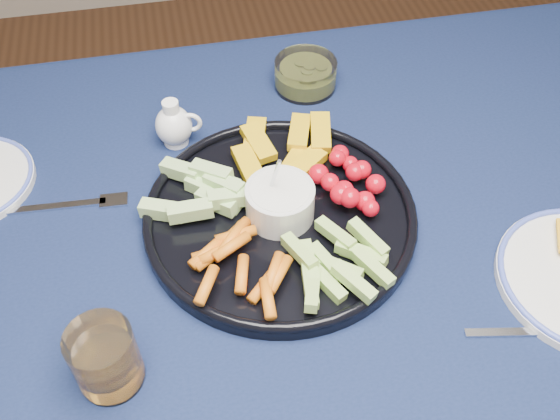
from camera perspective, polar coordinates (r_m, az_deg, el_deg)
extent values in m
cube|color=#4E311A|center=(0.81, 3.85, -7.00)|extent=(1.60, 1.00, 0.04)
cube|color=#0D1737|center=(0.79, 3.94, -6.07)|extent=(1.66, 1.06, 0.01)
cube|color=#0D1737|center=(1.26, -2.44, 9.59)|extent=(1.66, 0.01, 0.30)
cylinder|color=black|center=(0.84, 0.00, -0.76)|extent=(0.36, 0.36, 0.02)
torus|color=black|center=(0.83, 0.00, -0.21)|extent=(0.36, 0.36, 0.01)
cylinder|color=silver|center=(0.81, 0.00, 0.72)|extent=(0.09, 0.09, 0.05)
cylinder|color=white|center=(0.80, 0.00, 1.69)|extent=(0.08, 0.08, 0.01)
cylinder|color=white|center=(0.96, -9.47, 6.33)|extent=(0.04, 0.04, 0.01)
ellipsoid|color=white|center=(0.95, -9.69, 7.59)|extent=(0.05, 0.05, 0.06)
cylinder|color=white|center=(0.93, -9.94, 9.10)|extent=(0.02, 0.02, 0.02)
torus|color=white|center=(0.94, -8.18, 7.92)|extent=(0.03, 0.01, 0.03)
torus|color=#4659C5|center=(0.93, -9.85, 8.58)|extent=(0.03, 0.03, 0.00)
cylinder|color=white|center=(1.05, 2.34, 12.29)|extent=(0.10, 0.10, 0.05)
cylinder|color=#5D631C|center=(1.05, 2.33, 11.92)|extent=(0.09, 0.09, 0.03)
cylinder|color=white|center=(0.71, -15.68, -12.92)|extent=(0.07, 0.07, 0.09)
cylinder|color=orange|center=(0.72, -15.37, -13.64)|extent=(0.06, 0.06, 0.05)
cube|color=silver|center=(0.91, -20.32, 0.22)|extent=(0.15, 0.02, 0.00)
cube|color=silver|center=(0.90, -14.94, 0.83)|extent=(0.04, 0.03, 0.00)
cube|color=silver|center=(0.80, 21.54, -10.36)|extent=(0.14, 0.04, 0.00)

